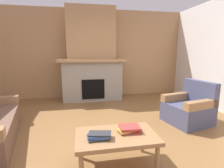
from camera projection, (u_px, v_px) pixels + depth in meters
ground at (105, 141)px, 2.82m from camera, size 9.00×9.00×0.00m
wall_back_wood_panel at (91, 54)px, 5.46m from camera, size 6.00×0.12×2.70m
fireplace at (92, 61)px, 5.13m from camera, size 1.90×0.82×2.70m
armchair at (189, 109)px, 3.52m from camera, size 0.91×0.91×0.85m
coffee_table at (116, 139)px, 2.15m from camera, size 1.00×0.60×0.43m
book_stack_near_edge at (99, 136)px, 2.04m from camera, size 0.29×0.22×0.07m
book_stack_center at (130, 129)px, 2.22m from camera, size 0.31×0.24×0.07m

